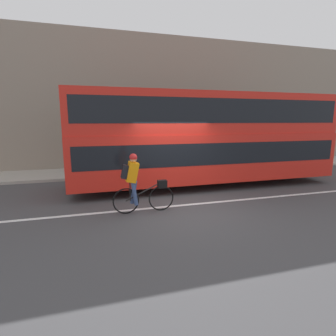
{
  "coord_description": "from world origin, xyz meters",
  "views": [
    {
      "loc": [
        -2.49,
        -7.1,
        2.55
      ],
      "look_at": [
        -0.19,
        1.0,
        1.02
      ],
      "focal_mm": 28.0,
      "sensor_mm": 36.0,
      "label": 1
    }
  ],
  "objects_px": {
    "trash_bin": "(148,161)",
    "bus": "(205,135)",
    "street_sign_post": "(148,139)",
    "cyclist_on_bike": "(137,181)"
  },
  "relations": [
    {
      "from": "bus",
      "to": "trash_bin",
      "type": "distance_m",
      "value": 3.93
    },
    {
      "from": "bus",
      "to": "trash_bin",
      "type": "xyz_separation_m",
      "value": [
        -1.61,
        3.29,
        -1.43
      ]
    },
    {
      "from": "trash_bin",
      "to": "street_sign_post",
      "type": "bearing_deg",
      "value": -99.48
    },
    {
      "from": "bus",
      "to": "street_sign_post",
      "type": "bearing_deg",
      "value": 116.21
    },
    {
      "from": "trash_bin",
      "to": "street_sign_post",
      "type": "height_order",
      "value": "street_sign_post"
    },
    {
      "from": "cyclist_on_bike",
      "to": "trash_bin",
      "type": "xyz_separation_m",
      "value": [
        1.49,
        5.8,
        -0.34
      ]
    },
    {
      "from": "cyclist_on_bike",
      "to": "bus",
      "type": "bearing_deg",
      "value": 38.94
    },
    {
      "from": "bus",
      "to": "street_sign_post",
      "type": "height_order",
      "value": "bus"
    },
    {
      "from": "trash_bin",
      "to": "bus",
      "type": "bearing_deg",
      "value": -63.84
    },
    {
      "from": "bus",
      "to": "cyclist_on_bike",
      "type": "bearing_deg",
      "value": -141.06
    }
  ]
}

